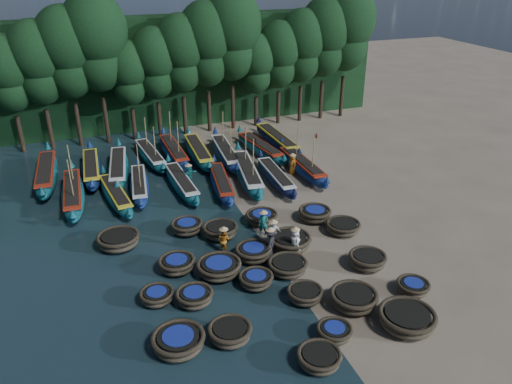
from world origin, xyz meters
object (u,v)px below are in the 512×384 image
object	(u,v)px
coracle_7	(305,294)
long_boat_2	(116,195)
coracle_16	(219,268)
long_boat_12	(150,155)
coracle_2	(319,358)
coracle_21	(187,227)
long_boat_14	(198,152)
coracle_19	(343,227)
fisherman_5	(189,175)
coracle_12	(256,280)
coracle_17	(253,252)
coracle_24	(315,214)
coracle_15	(177,264)
coracle_4	(407,319)
coracle_13	(288,266)
coracle_10	(157,296)
coracle_14	(367,260)
coracle_6	(230,333)
long_boat_4	(181,183)
long_boat_6	(247,173)
fisherman_2	(224,239)
long_boat_15	(225,153)
long_boat_16	(260,148)
fisherman_6	(293,163)
long_boat_5	(221,183)
fisherman_0	(295,242)
coracle_8	(354,299)
fisherman_1	(263,222)
coracle_20	(118,240)
long_boat_1	(73,193)
coracle_11	(195,297)
coracle_3	(334,332)
long_boat_10	(91,168)
long_boat_3	(139,185)
long_boat_9	(46,173)
coracle_9	(413,287)
coracle_5	(178,341)
long_boat_13	(174,151)
long_boat_8	(302,166)
long_boat_11	(118,168)
long_boat_17	(277,140)
fisherman_3	(270,242)
coracle_18	(290,242)

from	to	relation	value
coracle_7	long_boat_2	xyz separation A→B (m)	(-7.39, 13.97, 0.10)
coracle_16	long_boat_12	distance (m)	16.95
coracle_2	coracle_7	world-z (taller)	coracle_7
coracle_21	long_boat_14	distance (m)	11.95
coracle_19	long_boat_2	bearing A→B (deg)	144.20
fisherman_5	coracle_12	bearing A→B (deg)	70.28
fisherman_5	coracle_7	bearing A→B (deg)	76.95
coracle_17	coracle_24	xyz separation A→B (m)	(5.09, 2.85, -0.00)
coracle_7	coracle_15	world-z (taller)	coracle_15
coracle_4	coracle_13	bearing A→B (deg)	120.18
coracle_10	coracle_14	bearing A→B (deg)	-4.52
coracle_6	long_boat_4	bearing A→B (deg)	85.15
long_boat_6	fisherman_2	xyz separation A→B (m)	(-4.37, -8.61, 0.21)
coracle_14	long_boat_15	xyz separation A→B (m)	(-2.62, 17.20, 0.12)
long_boat_16	fisherman_6	distance (m)	4.70
long_boat_5	fisherman_0	xyz separation A→B (m)	(1.33, -9.64, 0.43)
coracle_19	long_boat_4	bearing A→B (deg)	129.96
coracle_7	coracle_8	distance (m)	2.30
long_boat_6	fisherman_1	xyz separation A→B (m)	(-1.65, -7.60, 0.28)
coracle_8	long_boat_14	xyz separation A→B (m)	(-2.25, 20.87, 0.09)
coracle_20	long_boat_1	bearing A→B (deg)	107.68
coracle_7	coracle_11	bearing A→B (deg)	162.41
long_boat_6	long_boat_4	bearing A→B (deg)	-173.97
coracle_19	long_boat_16	world-z (taller)	long_boat_16
coracle_3	long_boat_10	bearing A→B (deg)	111.75
long_boat_3	fisherman_6	world-z (taller)	long_boat_3
long_boat_5	fisherman_6	xyz separation A→B (m)	(5.82, 0.79, 0.34)
coracle_11	coracle_6	bearing A→B (deg)	-74.11
coracle_20	long_boat_9	size ratio (longest dim) A/B	0.27
coracle_9	long_boat_12	xyz separation A→B (m)	(-9.29, 21.65, 0.16)
coracle_10	coracle_14	size ratio (longest dim) A/B	0.82
coracle_5	long_boat_13	bearing A→B (deg)	78.90
long_boat_8	long_boat_11	bearing A→B (deg)	161.86
long_boat_2	fisherman_2	world-z (taller)	fisherman_2
long_boat_15	coracle_4	bearing A→B (deg)	-80.97
coracle_12	coracle_14	size ratio (longest dim) A/B	1.05
long_boat_9	long_boat_2	bearing A→B (deg)	-47.85
coracle_9	long_boat_8	bearing A→B (deg)	85.74
coracle_3	coracle_8	bearing A→B (deg)	40.56
long_boat_17	long_boat_6	bearing A→B (deg)	-130.16
coracle_2	coracle_4	world-z (taller)	coracle_4
long_boat_15	fisherman_3	distance (m)	14.56
coracle_10	long_boat_8	bearing A→B (deg)	42.16
coracle_14	long_boat_13	distance (m)	20.06
long_boat_5	long_boat_11	bearing A→B (deg)	149.97
long_boat_8	long_boat_17	world-z (taller)	long_boat_8
coracle_18	long_boat_16	xyz separation A→B (m)	(3.56, 14.30, 0.06)
coracle_4	coracle_18	world-z (taller)	coracle_4
coracle_12	fisherman_1	world-z (taller)	fisherman_1
long_boat_9	coracle_3	bearing A→B (deg)	-59.76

